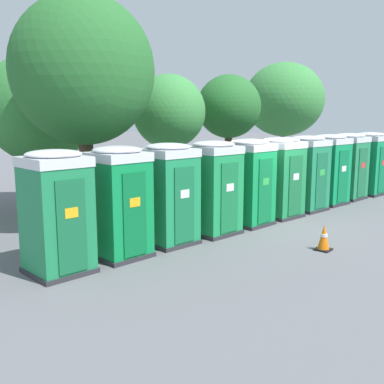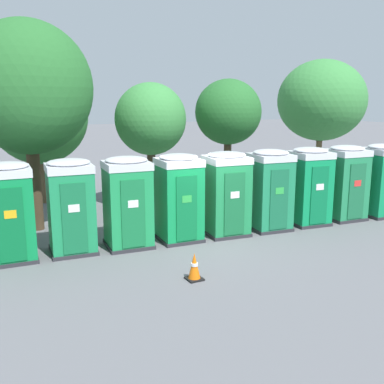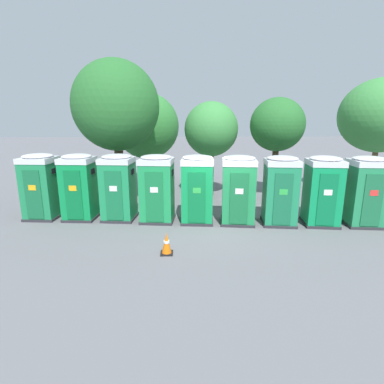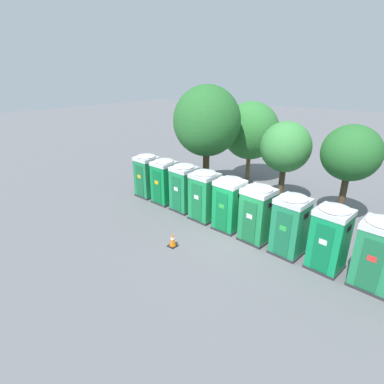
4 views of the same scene
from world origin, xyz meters
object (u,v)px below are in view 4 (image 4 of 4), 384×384
portapotty_2 (184,187)px  street_tree_1 (251,131)px  portapotty_4 (229,204)px  street_tree_4 (207,122)px  portapotty_8 (376,253)px  street_tree_3 (351,154)px  portapotty_3 (204,195)px  portapotty_7 (330,238)px  portapotty_1 (164,181)px  street_tree_0 (286,147)px  traffic_cone (173,240)px  portapotty_0 (147,175)px  portapotty_5 (257,213)px  portapotty_6 (290,225)px

portapotty_2 → street_tree_1: (0.44, 6.42, 2.14)m
portapotty_4 → street_tree_4: bearing=138.3°
portapotty_8 → street_tree_4: 10.66m
portapotty_4 → street_tree_3: size_ratio=0.53×
portapotty_3 → street_tree_4: size_ratio=0.40×
portapotty_7 → street_tree_1: size_ratio=0.48×
portapotty_2 → street_tree_3: (7.04, 3.28, 2.25)m
portapotty_7 → portapotty_1: bearing=173.8°
portapotty_1 → portapotty_2: 1.52m
street_tree_0 → street_tree_3: street_tree_3 is taller
street_tree_1 → traffic_cone: 10.26m
portapotty_7 → portapotty_8: size_ratio=1.00×
street_tree_3 → portapotty_3: bearing=-147.5°
portapotty_2 → traffic_cone: bearing=-58.6°
street_tree_3 → portapotty_2: bearing=-155.0°
portapotty_0 → portapotty_8: same height
portapotty_0 → portapotty_5: bearing=-6.4°
portapotty_6 → street_tree_1: bearing=128.0°
portapotty_7 → street_tree_1: 10.40m
portapotty_3 → portapotty_7: size_ratio=1.00×
portapotty_2 → portapotty_5: bearing=-7.4°
portapotty_3 → portapotty_8: size_ratio=1.00×
portapotty_4 → street_tree_0: street_tree_0 is taller
portapotty_7 → portapotty_8: same height
portapotty_2 → portapotty_8: 9.11m
street_tree_3 → traffic_cone: size_ratio=7.55×
portapotty_7 → traffic_cone: bearing=-157.0°
portapotty_4 → portapotty_6: 3.04m
portapotty_3 → portapotty_5: 3.04m
street_tree_4 → traffic_cone: 7.58m
street_tree_4 → portapotty_2: bearing=-80.2°
street_tree_0 → portapotty_4: bearing=-102.3°
portapotty_1 → portapotty_5: (6.03, -0.71, -0.00)m
portapotty_0 → portapotty_2: (3.03, -0.26, -0.00)m
portapotty_4 → portapotty_7: (4.53, -0.46, 0.00)m
portapotty_6 → portapotty_7: bearing=-4.7°
portapotty_4 → portapotty_0: bearing=173.7°
portapotty_6 → street_tree_4: street_tree_4 is taller
portapotty_2 → portapotty_4: bearing=-7.7°
portapotty_1 → street_tree_1: 6.94m
portapotty_0 → street_tree_0: size_ratio=0.54×
portapotty_0 → portapotty_1: 1.52m
portapotty_8 → portapotty_3: bearing=174.4°
street_tree_0 → street_tree_4: size_ratio=0.73×
portapotty_7 → street_tree_1: street_tree_1 is taller
portapotty_3 → portapotty_8: bearing=-5.6°
portapotty_0 → portapotty_8: 12.15m
portapotty_3 → traffic_cone: bearing=-80.9°
portapotty_3 → street_tree_1: street_tree_1 is taller
portapotty_0 → portapotty_6: bearing=-6.3°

